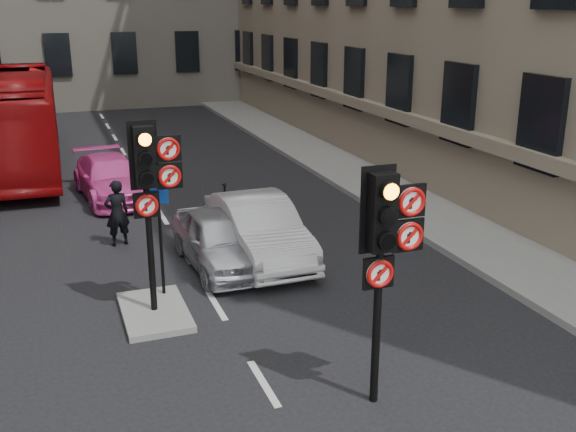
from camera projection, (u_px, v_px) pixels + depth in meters
pavement_right at (380, 183)px, 21.76m from camera, size 3.00×50.00×0.16m
centre_island at (155, 312)px, 12.77m from camera, size 1.20×2.00×0.12m
signal_near at (386, 237)px, 9.29m from camera, size 0.91×0.40×3.58m
signal_far at (151, 177)px, 11.98m from camera, size 0.91×0.40×3.58m
car_silver at (219, 240)px, 14.97m from camera, size 1.64×3.73×1.25m
car_white at (258, 229)px, 15.42m from camera, size 1.56×4.32×1.41m
car_pink at (111, 178)px, 20.17m from camera, size 2.17×4.42×1.24m
bus_red at (14, 120)px, 23.80m from camera, size 3.01×11.96×3.32m
motorcycle at (226, 206)px, 17.66m from camera, size 0.75×1.85×1.08m
motorcyclist at (117, 213)px, 16.20m from camera, size 0.66×0.50×1.63m
info_sign at (160, 227)px, 13.00m from camera, size 0.38×0.14×2.18m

